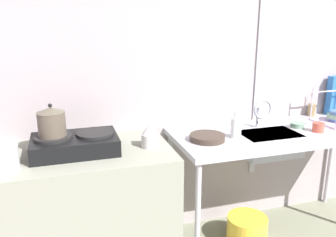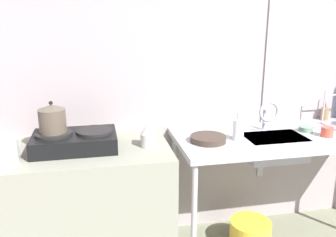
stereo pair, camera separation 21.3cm
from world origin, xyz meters
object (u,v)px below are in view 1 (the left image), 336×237
object	(u,v)px
sink_basin	(269,144)
small_bowl_on_drainboard	(297,125)
frying_pan	(207,137)
cup_by_rack	(318,127)
faucet	(262,110)
bottle_by_sink	(236,127)
stove	(75,144)
bucket_on_floor	(247,230)
percolator	(150,135)
pot_on_left_burner	(52,122)
utensil_jar	(312,110)

from	to	relation	value
sink_basin	small_bowl_on_drainboard	bearing A→B (deg)	13.26
frying_pan	cup_by_rack	bearing A→B (deg)	-4.58
faucet	bottle_by_sink	size ratio (longest dim) A/B	1.19
faucet	bottle_by_sink	distance (m)	0.31
stove	sink_basin	xyz separation A→B (m)	(1.36, -0.03, -0.14)
frying_pan	bucket_on_floor	bearing A→B (deg)	-1.03
percolator	stove	bearing A→B (deg)	174.60
bottle_by_sink	frying_pan	bearing A→B (deg)	178.17
frying_pan	pot_on_left_burner	bearing A→B (deg)	177.97
pot_on_left_burner	cup_by_rack	distance (m)	1.85
small_bowl_on_drainboard	bucket_on_floor	xyz separation A→B (m)	(-0.42, -0.07, -0.78)
pot_on_left_burner	percolator	distance (m)	0.60
stove	pot_on_left_burner	bearing A→B (deg)	180.00
frying_pan	bottle_by_sink	size ratio (longest dim) A/B	1.25
percolator	bucket_on_floor	size ratio (longest dim) A/B	0.52
small_bowl_on_drainboard	bucket_on_floor	size ratio (longest dim) A/B	0.34
faucet	utensil_jar	bearing A→B (deg)	18.10
faucet	utensil_jar	size ratio (longest dim) A/B	1.17
percolator	cup_by_rack	size ratio (longest dim) A/B	1.87
bucket_on_floor	cup_by_rack	bearing A→B (deg)	-7.07
small_bowl_on_drainboard	bottle_by_sink	xyz separation A→B (m)	(-0.56, -0.07, 0.06)
frying_pan	utensil_jar	bearing A→B (deg)	15.96
cup_by_rack	small_bowl_on_drainboard	size ratio (longest dim) A/B	0.81
small_bowl_on_drainboard	frying_pan	bearing A→B (deg)	-174.96
stove	sink_basin	bearing A→B (deg)	-1.43
frying_pan	small_bowl_on_drainboard	size ratio (longest dim) A/B	2.31
bucket_on_floor	utensil_jar	bearing A→B (deg)	23.27
percolator	bucket_on_floor	bearing A→B (deg)	0.18
sink_basin	stove	bearing A→B (deg)	178.57
utensil_jar	pot_on_left_burner	bearing A→B (deg)	-172.42
pot_on_left_burner	bottle_by_sink	world-z (taller)	pot_on_left_burner
frying_pan	bucket_on_floor	world-z (taller)	frying_pan
pot_on_left_burner	sink_basin	bearing A→B (deg)	-1.31
stove	frying_pan	size ratio (longest dim) A/B	2.14
small_bowl_on_drainboard	pot_on_left_burner	bearing A→B (deg)	-178.93
bucket_on_floor	bottle_by_sink	bearing A→B (deg)	-179.84
sink_basin	bottle_by_sink	world-z (taller)	bottle_by_sink
cup_by_rack	sink_basin	bearing A→B (deg)	169.14
pot_on_left_burner	frying_pan	world-z (taller)	pot_on_left_burner
bottle_by_sink	bucket_on_floor	xyz separation A→B (m)	(0.14, 0.00, -0.84)
faucet	cup_by_rack	size ratio (longest dim) A/B	2.71
bucket_on_floor	small_bowl_on_drainboard	bearing A→B (deg)	10.05
frying_pan	percolator	bearing A→B (deg)	-178.77
bottle_by_sink	utensil_jar	world-z (taller)	utensil_jar
percolator	bucket_on_floor	world-z (taller)	percolator
bucket_on_floor	sink_basin	bearing A→B (deg)	3.17
small_bowl_on_drainboard	utensil_jar	xyz separation A→B (m)	(0.32, 0.24, 0.04)
stove	small_bowl_on_drainboard	xyz separation A→B (m)	(1.64, 0.03, -0.04)
percolator	frying_pan	xyz separation A→B (m)	(0.40, 0.01, -0.06)
faucet	bucket_on_floor	distance (m)	0.92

